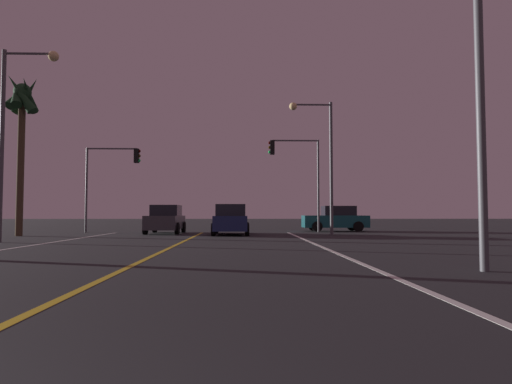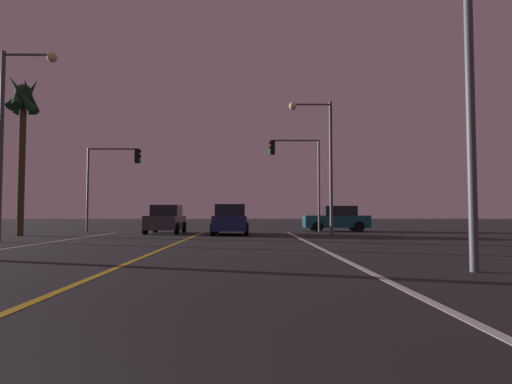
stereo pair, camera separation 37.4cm
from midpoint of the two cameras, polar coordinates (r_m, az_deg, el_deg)
lane_edge_right at (r=11.55m, az=12.40°, el=-8.61°), size 0.16×32.69×0.01m
lane_center_divider at (r=11.58m, az=-14.60°, el=-8.58°), size 0.16×32.69×0.01m
car_crossing_side at (r=30.18m, az=10.75°, el=-3.45°), size 4.30×2.02×1.70m
car_ahead_far at (r=24.78m, az=-2.87°, el=-3.65°), size 2.02×4.30×1.70m
car_oncoming at (r=27.02m, az=-11.18°, el=-3.53°), size 2.02×4.30×1.70m
traffic_light_near_right at (r=28.39m, az=5.53°, el=3.66°), size 3.29×0.36×5.93m
traffic_light_near_left at (r=29.41m, az=-17.57°, el=2.81°), size 3.44×0.36×5.36m
street_lamp_right_near at (r=10.87m, az=24.49°, el=21.33°), size 2.11×0.44×8.94m
street_lamp_left_mid at (r=21.18m, az=-28.33°, el=8.22°), size 2.35×0.44×8.05m
street_lamp_right_far at (r=25.10m, az=8.76°, el=5.53°), size 2.44×0.44×7.48m
palm_tree_left_mid at (r=27.12m, az=-27.57°, el=9.50°), size 1.83×2.15×8.65m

